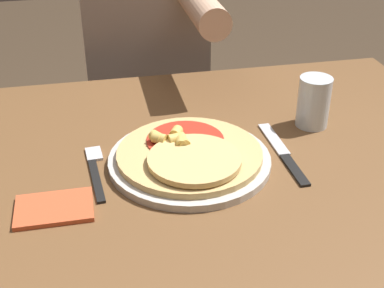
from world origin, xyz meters
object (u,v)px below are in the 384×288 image
(fork, at_px, (95,169))
(drinking_glass, at_px, (314,102))
(knife, at_px, (284,154))
(person_diner, at_px, (146,48))
(pizza, at_px, (192,153))
(dining_table, at_px, (195,227))
(plate, at_px, (192,160))

(fork, distance_m, drinking_glass, 0.45)
(knife, distance_m, person_diner, 0.65)
(pizza, height_order, person_diner, person_diner)
(drinking_glass, relative_size, person_diner, 0.08)
(dining_table, xyz_separation_m, person_diner, (0.00, 0.67, 0.10))
(pizza, bearing_deg, dining_table, -93.79)
(knife, bearing_deg, plate, 178.13)
(dining_table, height_order, fork, fork)
(plate, height_order, person_diner, person_diner)
(fork, bearing_deg, drinking_glass, 10.55)
(dining_table, distance_m, pizza, 0.14)
(knife, relative_size, drinking_glass, 2.15)
(plate, xyz_separation_m, person_diner, (-0.00, 0.62, -0.02))
(drinking_glass, bearing_deg, knife, -133.80)
(fork, height_order, drinking_glass, drinking_glass)
(plate, xyz_separation_m, drinking_glass, (0.26, 0.09, 0.04))
(knife, xyz_separation_m, drinking_glass, (0.09, 0.10, 0.05))
(dining_table, bearing_deg, drinking_glass, 27.67)
(pizza, height_order, knife, pizza)
(dining_table, distance_m, drinking_glass, 0.34)
(fork, distance_m, person_diner, 0.64)
(pizza, bearing_deg, knife, -0.05)
(plate, distance_m, drinking_glass, 0.28)
(plate, bearing_deg, knife, -1.87)
(drinking_glass, bearing_deg, pizza, -159.73)
(fork, relative_size, person_diner, 0.14)
(fork, bearing_deg, plate, -4.03)
(plate, relative_size, person_diner, 0.23)
(pizza, xyz_separation_m, drinking_glass, (0.27, 0.10, 0.03))
(dining_table, bearing_deg, knife, 13.70)
(plate, distance_m, fork, 0.17)
(fork, bearing_deg, knife, -2.95)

